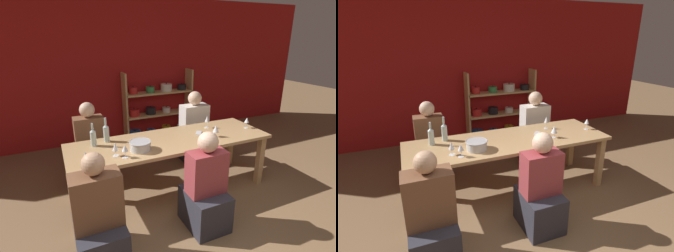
% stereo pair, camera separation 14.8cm
% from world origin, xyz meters
% --- Properties ---
extents(wall_back_red, '(8.80, 0.06, 2.70)m').
position_xyz_m(wall_back_red, '(0.00, 3.83, 1.35)').
color(wall_back_red, '#A31919').
rests_on(wall_back_red, ground_plane).
extents(shelf_unit, '(1.44, 0.30, 1.35)m').
position_xyz_m(shelf_unit, '(0.69, 3.63, 0.54)').
color(shelf_unit, tan).
rests_on(shelf_unit, ground_plane).
extents(dining_table, '(2.59, 0.83, 0.75)m').
position_xyz_m(dining_table, '(0.06, 1.60, 0.67)').
color(dining_table, tan).
rests_on(dining_table, ground_plane).
extents(mixing_bowl, '(0.26, 0.26, 0.11)m').
position_xyz_m(mixing_bowl, '(-0.41, 1.45, 0.81)').
color(mixing_bowl, '#B7BABC').
rests_on(mixing_bowl, dining_table).
extents(wine_bottle_green, '(0.07, 0.07, 0.29)m').
position_xyz_m(wine_bottle_green, '(-0.88, 1.80, 0.87)').
color(wine_bottle_green, '#B2C6C1').
rests_on(wine_bottle_green, dining_table).
extents(wine_bottle_dark, '(0.07, 0.07, 0.31)m').
position_xyz_m(wine_bottle_dark, '(-0.70, 1.88, 0.87)').
color(wine_bottle_dark, '#B2C6C1').
rests_on(wine_bottle_dark, dining_table).
extents(wine_glass_empty_a, '(0.07, 0.07, 0.18)m').
position_xyz_m(wine_glass_empty_a, '(0.71, 1.79, 0.88)').
color(wine_glass_empty_a, white).
rests_on(wine_glass_empty_a, dining_table).
extents(wine_glass_white_a, '(0.07, 0.07, 0.16)m').
position_xyz_m(wine_glass_white_a, '(-0.70, 1.42, 0.86)').
color(wine_glass_white_a, white).
rests_on(wine_glass_white_a, dining_table).
extents(wine_glass_red_a, '(0.08, 0.08, 0.16)m').
position_xyz_m(wine_glass_red_a, '(0.63, 1.45, 0.86)').
color(wine_glass_red_a, white).
rests_on(wine_glass_red_a, dining_table).
extents(wine_glass_red_b, '(0.07, 0.07, 0.15)m').
position_xyz_m(wine_glass_red_b, '(1.23, 1.55, 0.86)').
color(wine_glass_red_b, white).
rests_on(wine_glass_red_b, dining_table).
extents(wine_glass_empty_b, '(0.08, 0.08, 0.17)m').
position_xyz_m(wine_glass_empty_b, '(-1.04, 1.28, 0.88)').
color(wine_glass_empty_b, white).
rests_on(wine_glass_empty_b, dining_table).
extents(wine_glass_red_c, '(0.07, 0.07, 0.15)m').
position_xyz_m(wine_glass_red_c, '(-0.62, 1.34, 0.86)').
color(wine_glass_red_c, white).
rests_on(wine_glass_red_c, dining_table).
extents(cell_phone, '(0.15, 0.16, 0.01)m').
position_xyz_m(cell_phone, '(0.49, 1.64, 0.76)').
color(cell_phone, silver).
rests_on(cell_phone, dining_table).
extents(person_near_a, '(0.41, 0.51, 1.11)m').
position_xyz_m(person_near_a, '(0.11, 0.83, 0.40)').
color(person_near_a, '#2D2D38').
rests_on(person_near_a, ground_plane).
extents(person_far_a, '(0.40, 0.50, 1.16)m').
position_xyz_m(person_far_a, '(-0.85, 2.38, 0.42)').
color(person_far_a, '#2D2D38').
rests_on(person_far_a, ground_plane).
extents(person_near_b, '(0.43, 0.54, 1.11)m').
position_xyz_m(person_near_b, '(-1.03, 0.82, 0.40)').
color(person_near_b, '#2D2D38').
rests_on(person_near_b, ground_plane).
extents(person_far_b, '(0.44, 0.55, 1.17)m').
position_xyz_m(person_far_b, '(0.82, 2.34, 0.42)').
color(person_far_b, '#2D2D38').
rests_on(person_far_b, ground_plane).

